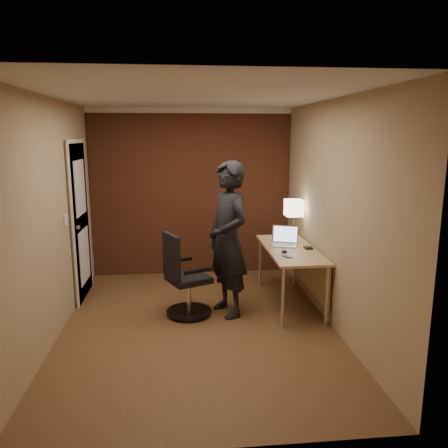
{
  "coord_description": "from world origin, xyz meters",
  "views": [
    {
      "loc": [
        -0.18,
        -4.61,
        2.11
      ],
      "look_at": [
        0.35,
        0.55,
        1.05
      ],
      "focal_mm": 35.0,
      "sensor_mm": 36.0,
      "label": 1
    }
  ],
  "objects_px": {
    "desk_lamp": "(294,208)",
    "person": "(228,239)",
    "laptop": "(284,240)",
    "wallet": "(308,248)",
    "desk": "(296,258)",
    "phone": "(287,256)",
    "mouse": "(284,251)",
    "office_chair": "(184,281)"
  },
  "relations": [
    {
      "from": "mouse",
      "to": "person",
      "type": "bearing_deg",
      "value": -161.74
    },
    {
      "from": "desk_lamp",
      "to": "mouse",
      "type": "relative_size",
      "value": 5.35
    },
    {
      "from": "laptop",
      "to": "mouse",
      "type": "relative_size",
      "value": 4.02
    },
    {
      "from": "desk_lamp",
      "to": "laptop",
      "type": "distance_m",
      "value": 0.5
    },
    {
      "from": "laptop",
      "to": "wallet",
      "type": "distance_m",
      "value": 0.35
    },
    {
      "from": "person",
      "to": "wallet",
      "type": "bearing_deg",
      "value": 74.63
    },
    {
      "from": "desk",
      "to": "phone",
      "type": "distance_m",
      "value": 0.46
    },
    {
      "from": "mouse",
      "to": "desk_lamp",
      "type": "bearing_deg",
      "value": 82.72
    },
    {
      "from": "laptop",
      "to": "person",
      "type": "bearing_deg",
      "value": -152.07
    },
    {
      "from": "mouse",
      "to": "phone",
      "type": "xyz_separation_m",
      "value": [
        -0.01,
        -0.2,
        -0.01
      ]
    },
    {
      "from": "desk_lamp",
      "to": "office_chair",
      "type": "height_order",
      "value": "desk_lamp"
    },
    {
      "from": "mouse",
      "to": "person",
      "type": "xyz_separation_m",
      "value": [
        -0.68,
        -0.03,
        0.17
      ]
    },
    {
      "from": "mouse",
      "to": "wallet",
      "type": "bearing_deg",
      "value": 36.48
    },
    {
      "from": "laptop",
      "to": "person",
      "type": "xyz_separation_m",
      "value": [
        -0.77,
        -0.41,
        0.12
      ]
    },
    {
      "from": "mouse",
      "to": "person",
      "type": "distance_m",
      "value": 0.7
    },
    {
      "from": "desk",
      "to": "desk_lamp",
      "type": "bearing_deg",
      "value": 80.29
    },
    {
      "from": "desk_lamp",
      "to": "person",
      "type": "height_order",
      "value": "person"
    },
    {
      "from": "laptop",
      "to": "person",
      "type": "relative_size",
      "value": 0.22
    },
    {
      "from": "desk",
      "to": "office_chair",
      "type": "xyz_separation_m",
      "value": [
        -1.41,
        -0.25,
        -0.17
      ]
    },
    {
      "from": "mouse",
      "to": "phone",
      "type": "relative_size",
      "value": 0.87
    },
    {
      "from": "desk_lamp",
      "to": "phone",
      "type": "xyz_separation_m",
      "value": [
        -0.29,
        -0.88,
        -0.41
      ]
    },
    {
      "from": "phone",
      "to": "person",
      "type": "bearing_deg",
      "value": 145.91
    },
    {
      "from": "desk_lamp",
      "to": "office_chair",
      "type": "relative_size",
      "value": 0.54
    },
    {
      "from": "wallet",
      "to": "person",
      "type": "height_order",
      "value": "person"
    },
    {
      "from": "mouse",
      "to": "person",
      "type": "height_order",
      "value": "person"
    },
    {
      "from": "mouse",
      "to": "office_chair",
      "type": "xyz_separation_m",
      "value": [
        -1.21,
        -0.06,
        -0.31
      ]
    },
    {
      "from": "mouse",
      "to": "phone",
      "type": "height_order",
      "value": "mouse"
    },
    {
      "from": "desk",
      "to": "person",
      "type": "distance_m",
      "value": 0.96
    },
    {
      "from": "mouse",
      "to": "wallet",
      "type": "xyz_separation_m",
      "value": [
        0.34,
        0.13,
        -0.01
      ]
    },
    {
      "from": "desk",
      "to": "laptop",
      "type": "bearing_deg",
      "value": 119.79
    },
    {
      "from": "phone",
      "to": "office_chair",
      "type": "distance_m",
      "value": 1.24
    },
    {
      "from": "phone",
      "to": "wallet",
      "type": "bearing_deg",
      "value": 24.03
    },
    {
      "from": "laptop",
      "to": "wallet",
      "type": "height_order",
      "value": "laptop"
    },
    {
      "from": "wallet",
      "to": "office_chair",
      "type": "bearing_deg",
      "value": -173.05
    },
    {
      "from": "desk_lamp",
      "to": "office_chair",
      "type": "distance_m",
      "value": 1.8
    },
    {
      "from": "desk_lamp",
      "to": "laptop",
      "type": "xyz_separation_m",
      "value": [
        -0.19,
        -0.3,
        -0.35
      ]
    },
    {
      "from": "person",
      "to": "desk_lamp",
      "type": "bearing_deg",
      "value": 101.8
    },
    {
      "from": "desk",
      "to": "wallet",
      "type": "xyz_separation_m",
      "value": [
        0.14,
        -0.06,
        0.14
      ]
    },
    {
      "from": "desk",
      "to": "desk_lamp",
      "type": "distance_m",
      "value": 0.73
    },
    {
      "from": "wallet",
      "to": "desk",
      "type": "bearing_deg",
      "value": 157.27
    },
    {
      "from": "desk_lamp",
      "to": "office_chair",
      "type": "bearing_deg",
      "value": -153.85
    },
    {
      "from": "desk",
      "to": "desk_lamp",
      "type": "height_order",
      "value": "desk_lamp"
    }
  ]
}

